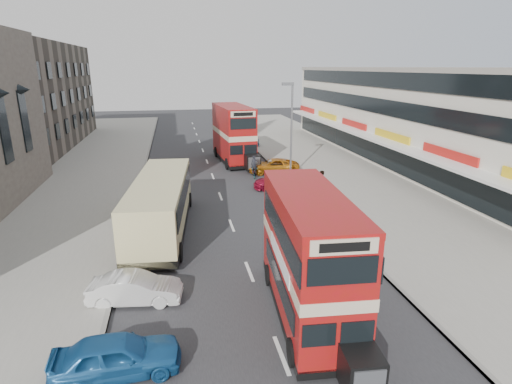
{
  "coord_description": "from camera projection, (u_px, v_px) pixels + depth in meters",
  "views": [
    {
      "loc": [
        -3.12,
        -15.14,
        9.36
      ],
      "look_at": [
        0.85,
        4.62,
        3.13
      ],
      "focal_mm": 28.57,
      "sensor_mm": 36.0,
      "label": 1
    }
  ],
  "objects": [
    {
      "name": "car_right_b",
      "position": [
        273.0,
        166.0,
        37.23
      ],
      "size": [
        4.86,
        2.6,
        1.3
      ],
      "primitive_type": "imported",
      "rotation": [
        0.0,
        0.0,
        -1.67
      ],
      "color": "#BF6D13",
      "rests_on": "ground"
    },
    {
      "name": "kerb_left",
      "position": [
        142.0,
        179.0,
        35.1
      ],
      "size": [
        0.2,
        90.0,
        0.16
      ],
      "primitive_type": "cube",
      "color": "gray",
      "rests_on": "ground"
    },
    {
      "name": "ground",
      "position": [
        258.0,
        293.0,
        17.53
      ],
      "size": [
        160.0,
        160.0,
        0.0
      ],
      "primitive_type": "plane",
      "color": "#28282B",
      "rests_on": "ground"
    },
    {
      "name": "brick_terrace",
      "position": [
        7.0,
        97.0,
        47.22
      ],
      "size": [
        14.0,
        28.0,
        12.0
      ],
      "primitive_type": "cube",
      "color": "#66594C",
      "rests_on": "ground"
    },
    {
      "name": "road_surface",
      "position": [
        213.0,
        176.0,
        36.27
      ],
      "size": [
        12.0,
        90.0,
        0.01
      ],
      "primitive_type": "cube",
      "color": "#28282B",
      "rests_on": "ground"
    },
    {
      "name": "street_lamp",
      "position": [
        291.0,
        123.0,
        34.21
      ],
      "size": [
        1.0,
        0.2,
        8.12
      ],
      "color": "slate",
      "rests_on": "ground"
    },
    {
      "name": "commercial_row",
      "position": [
        409.0,
        115.0,
        40.51
      ],
      "size": [
        9.9,
        46.2,
        9.3
      ],
      "color": "beige",
      "rests_on": "ground"
    },
    {
      "name": "bus_second",
      "position": [
        233.0,
        134.0,
        41.07
      ],
      "size": [
        3.42,
        9.99,
        5.47
      ],
      "rotation": [
        0.0,
        0.0,
        3.22
      ],
      "color": "black",
      "rests_on": "ground"
    },
    {
      "name": "car_left_near",
      "position": [
        117.0,
        356.0,
        12.77
      ],
      "size": [
        4.06,
        1.82,
        1.36
      ],
      "primitive_type": "imported",
      "rotation": [
        0.0,
        0.0,
        1.63
      ],
      "color": "#1A5490",
      "rests_on": "ground"
    },
    {
      "name": "pavement_left",
      "position": [
        69.0,
        183.0,
        33.99
      ],
      "size": [
        12.0,
        90.0,
        0.15
      ],
      "primitive_type": "cube",
      "color": "gray",
      "rests_on": "ground"
    },
    {
      "name": "car_right_a",
      "position": [
        281.0,
        181.0,
        32.47
      ],
      "size": [
        4.53,
        2.13,
        1.28
      ],
      "primitive_type": "imported",
      "rotation": [
        0.0,
        0.0,
        -1.65
      ],
      "color": "maroon",
      "rests_on": "ground"
    },
    {
      "name": "car_left_front",
      "position": [
        135.0,
        289.0,
        16.73
      ],
      "size": [
        3.91,
        1.82,
        1.24
      ],
      "primitive_type": "imported",
      "rotation": [
        0.0,
        0.0,
        1.43
      ],
      "color": "silver",
      "rests_on": "ground"
    },
    {
      "name": "coach",
      "position": [
        161.0,
        203.0,
        23.8
      ],
      "size": [
        3.88,
        11.26,
        2.93
      ],
      "rotation": [
        0.0,
        0.0,
        -0.1
      ],
      "color": "black",
      "rests_on": "ground"
    },
    {
      "name": "bus_main",
      "position": [
        309.0,
        256.0,
        15.35
      ],
      "size": [
        2.98,
        8.82,
        4.77
      ],
      "rotation": [
        0.0,
        0.0,
        3.06
      ],
      "color": "black",
      "rests_on": "ground"
    },
    {
      "name": "car_right_c",
      "position": [
        243.0,
        142.0,
        49.18
      ],
      "size": [
        4.04,
        1.9,
        1.33
      ],
      "primitive_type": "imported",
      "rotation": [
        0.0,
        0.0,
        -1.66
      ],
      "color": "#5481A9",
      "rests_on": "ground"
    },
    {
      "name": "kerb_right",
      "position": [
        279.0,
        172.0,
        37.39
      ],
      "size": [
        0.2,
        90.0,
        0.16
      ],
      "primitive_type": "cube",
      "color": "gray",
      "rests_on": "ground"
    },
    {
      "name": "cyclist",
      "position": [
        254.0,
        170.0,
        35.78
      ],
      "size": [
        0.8,
        1.77,
        1.94
      ],
      "rotation": [
        0.0,
        0.0,
        -0.12
      ],
      "color": "gray",
      "rests_on": "ground"
    },
    {
      "name": "pedestrian_near",
      "position": [
        321.0,
        183.0,
        30.27
      ],
      "size": [
        0.73,
        0.53,
        1.89
      ],
      "primitive_type": "imported",
      "rotation": [
        0.0,
        0.0,
        3.23
      ],
      "color": "gray",
      "rests_on": "pavement_right"
    },
    {
      "name": "pavement_right",
      "position": [
        339.0,
        169.0,
        38.5
      ],
      "size": [
        12.0,
        90.0,
        0.15
      ],
      "primitive_type": "cube",
      "color": "gray",
      "rests_on": "ground"
    }
  ]
}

